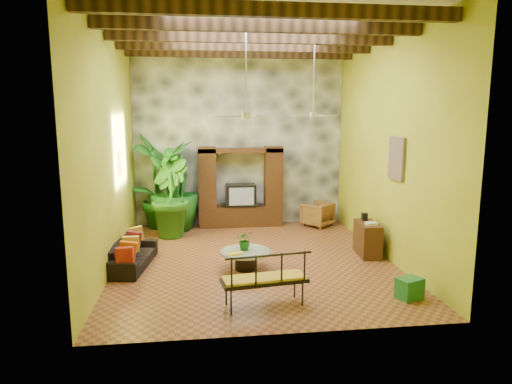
{
  "coord_description": "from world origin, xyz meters",
  "views": [
    {
      "loc": [
        -1.18,
        -9.73,
        3.26
      ],
      "look_at": [
        0.08,
        0.2,
        1.51
      ],
      "focal_mm": 32.0,
      "sensor_mm": 36.0,
      "label": 1
    }
  ],
  "objects": [
    {
      "name": "tall_plant_b",
      "position": [
        -1.99,
        2.29,
        1.08
      ],
      "size": [
        1.32,
        1.46,
        2.16
      ],
      "primitive_type": "imported",
      "rotation": [
        0.0,
        0.0,
        1.94
      ],
      "color": "#27691B",
      "rests_on": "ground"
    },
    {
      "name": "ceiling_beams",
      "position": [
        0.0,
        0.0,
        4.78
      ],
      "size": [
        5.95,
        5.36,
        0.22
      ],
      "color": "#3F2714",
      "rests_on": "ceiling"
    },
    {
      "name": "sofa",
      "position": [
        -2.65,
        -0.14,
        0.27
      ],
      "size": [
        0.97,
        1.91,
        0.53
      ],
      "primitive_type": "imported",
      "rotation": [
        0.0,
        0.0,
        1.43
      ],
      "color": "black",
      "rests_on": "ground"
    },
    {
      "name": "wall_art_mask",
      "position": [
        -2.96,
        1.0,
        2.1
      ],
      "size": [
        0.06,
        0.32,
        0.55
      ],
      "primitive_type": "cube",
      "color": "gold",
      "rests_on": "left_wall"
    },
    {
      "name": "ceiling",
      "position": [
        0.0,
        0.0,
        5.0
      ],
      "size": [
        6.0,
        7.0,
        0.02
      ],
      "primitive_type": "cube",
      "color": "silver",
      "rests_on": "back_wall"
    },
    {
      "name": "ground",
      "position": [
        0.0,
        0.0,
        0.0
      ],
      "size": [
        7.0,
        7.0,
        0.0
      ],
      "primitive_type": "plane",
      "color": "brown",
      "rests_on": "ground"
    },
    {
      "name": "iron_bench",
      "position": [
        -0.12,
        -2.53,
        0.54
      ],
      "size": [
        1.52,
        0.74,
        0.57
      ],
      "rotation": [
        0.0,
        0.0,
        0.14
      ],
      "color": "black",
      "rests_on": "ground"
    },
    {
      "name": "ceiling_fan_back",
      "position": [
        1.6,
        1.2,
        3.4
      ],
      "size": [
        1.28,
        1.28,
        1.86
      ],
      "color": "silver",
      "rests_on": "ceiling"
    },
    {
      "name": "wicker_armchair",
      "position": [
        2.21,
        2.86,
        0.35
      ],
      "size": [
        1.06,
        1.06,
        0.7
      ],
      "primitive_type": "imported",
      "rotation": [
        0.0,
        0.0,
        3.86
      ],
      "color": "brown",
      "rests_on": "ground"
    },
    {
      "name": "side_console",
      "position": [
        2.65,
        0.04,
        0.38
      ],
      "size": [
        0.5,
        0.98,
        0.76
      ],
      "primitive_type": "cube",
      "rotation": [
        0.0,
        0.0,
        -0.08
      ],
      "color": "#331A10",
      "rests_on": "ground"
    },
    {
      "name": "tall_plant_a",
      "position": [
        -2.4,
        3.15,
        1.35
      ],
      "size": [
        1.54,
        1.72,
        2.7
      ],
      "primitive_type": "imported",
      "rotation": [
        0.0,
        0.0,
        1.05
      ],
      "color": "#175817",
      "rests_on": "ground"
    },
    {
      "name": "green_bin",
      "position": [
        2.48,
        -2.47,
        0.19
      ],
      "size": [
        0.51,
        0.45,
        0.37
      ],
      "primitive_type": "cube",
      "rotation": [
        0.0,
        0.0,
        0.36
      ],
      "color": "#217D3B",
      "rests_on": "ground"
    },
    {
      "name": "ceiling_fan_front",
      "position": [
        -0.2,
        -0.4,
        3.4
      ],
      "size": [
        1.28,
        1.28,
        1.86
      ],
      "color": "silver",
      "rests_on": "ceiling"
    },
    {
      "name": "coffee_table",
      "position": [
        -0.25,
        -0.59,
        0.26
      ],
      "size": [
        1.07,
        1.07,
        0.4
      ],
      "rotation": [
        0.0,
        0.0,
        -0.08
      ],
      "color": "black",
      "rests_on": "ground"
    },
    {
      "name": "back_wall",
      "position": [
        0.0,
        3.5,
        2.5
      ],
      "size": [
        6.0,
        0.02,
        5.0
      ],
      "primitive_type": "cube",
      "color": "olive",
      "rests_on": "ground"
    },
    {
      "name": "left_wall",
      "position": [
        -3.0,
        0.0,
        2.5
      ],
      "size": [
        0.02,
        7.0,
        5.0
      ],
      "primitive_type": "cube",
      "color": "olive",
      "rests_on": "ground"
    },
    {
      "name": "tall_plant_c",
      "position": [
        -1.88,
        2.97,
        1.24
      ],
      "size": [
        1.58,
        1.58,
        2.48
      ],
      "primitive_type": "imported",
      "rotation": [
        0.0,
        0.0,
        4.86
      ],
      "color": "#165617",
      "rests_on": "ground"
    },
    {
      "name": "right_wall",
      "position": [
        3.0,
        0.0,
        2.5
      ],
      "size": [
        0.02,
        7.0,
        5.0
      ],
      "primitive_type": "cube",
      "color": "olive",
      "rests_on": "ground"
    },
    {
      "name": "stone_accent_wall",
      "position": [
        0.0,
        3.44,
        2.5
      ],
      "size": [
        5.98,
        0.1,
        4.98
      ],
      "primitive_type": "cube",
      "color": "#3E4246",
      "rests_on": "ground"
    },
    {
      "name": "wall_art_painting",
      "position": [
        2.96,
        -0.6,
        2.3
      ],
      "size": [
        0.06,
        0.7,
        0.9
      ],
      "primitive_type": "cube",
      "color": "navy",
      "rests_on": "right_wall"
    },
    {
      "name": "entertainment_center",
      "position": [
        0.0,
        3.14,
        0.97
      ],
      "size": [
        2.4,
        0.55,
        2.3
      ],
      "color": "#33160E",
      "rests_on": "ground"
    },
    {
      "name": "centerpiece_plant",
      "position": [
        -0.24,
        -0.49,
        0.6
      ],
      "size": [
        0.39,
        0.35,
        0.41
      ],
      "primitive_type": "imported",
      "rotation": [
        0.0,
        0.0,
        -0.08
      ],
      "color": "#175B17",
      "rests_on": "coffee_table"
    },
    {
      "name": "yellow_tray",
      "position": [
        -0.49,
        -0.79,
        0.41
      ],
      "size": [
        0.32,
        0.27,
        0.03
      ],
      "primitive_type": "cube",
      "rotation": [
        0.0,
        0.0,
        0.32
      ],
      "color": "yellow",
      "rests_on": "coffee_table"
    }
  ]
}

